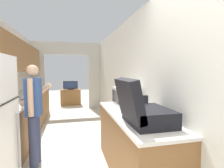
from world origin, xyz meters
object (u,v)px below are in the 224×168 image
Objects in this scene: television at (70,85)px; person at (34,112)px; microwave at (126,96)px; range_oven at (21,119)px; suitcase at (142,110)px; tv_cabinet at (71,97)px.

person is at bearing -96.85° from television.
person is 3.09× the size of microwave.
range_oven is at bearing -106.45° from television.
television is at bearing 101.09° from microwave.
range_oven is at bearing 27.00° from person.
suitcase reaches higher than television.
microwave is 0.61× the size of tv_cabinet.
suitcase is 1.08m from microwave.
suitcase is 1.21× the size of microwave.
suitcase is 0.73× the size of tv_cabinet.
microwave is 4.88m from tv_cabinet.
range_oven is 3.72m from tv_cabinet.
person is at bearing -67.42° from range_oven.
suitcase is 5.89m from tv_cabinet.
television is (1.04, 3.53, 0.39)m from range_oven.
range_oven reaches higher than tv_cabinet.
tv_cabinet is (1.04, 3.57, -0.12)m from range_oven.
television is (0.00, -0.04, 0.50)m from tv_cabinet.
tv_cabinet is at bearing 73.73° from range_oven.
tv_cabinet is (0.56, 4.72, -0.50)m from person.
person is 4.78m from tv_cabinet.
suitcase is at bearing -99.10° from microwave.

